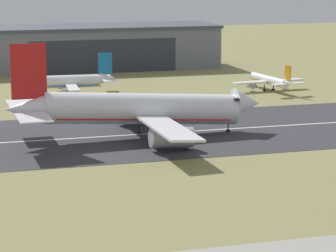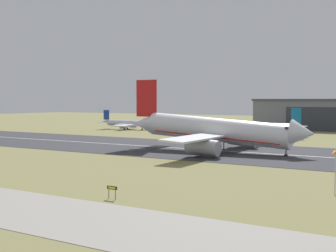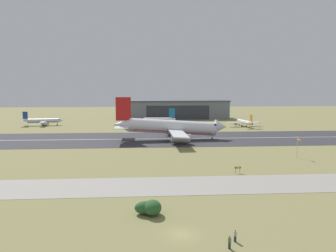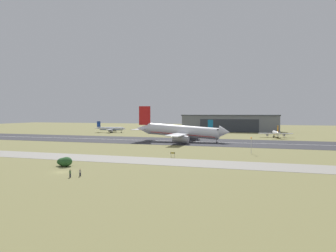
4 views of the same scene
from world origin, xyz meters
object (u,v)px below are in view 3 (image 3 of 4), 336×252
object	(u,v)px
airplane_landing	(172,127)
airplane_parked_east	(244,122)
windsock_pole	(299,141)
spectator_left	(230,242)
airplane_parked_west	(158,120)
spectator_right	(235,236)
runway_sign	(238,168)
airplane_parked_centre	(43,121)
shrub_clump	(150,208)

from	to	relation	value
airplane_landing	airplane_parked_east	bearing A→B (deg)	44.65
windsock_pole	spectator_left	world-z (taller)	windsock_pole
airplane_parked_west	spectator_right	size ratio (longest dim) A/B	14.47
airplane_parked_west	airplane_parked_east	size ratio (longest dim) A/B	1.18
spectator_left	spectator_right	world-z (taller)	spectator_left
airplane_parked_east	runway_sign	xyz separation A→B (m)	(-33.36, -102.98, -1.39)
airplane_parked_centre	windsock_pole	distance (m)	148.68
airplane_landing	airplane_parked_east	xyz separation A→B (m)	(45.99, 45.43, -2.64)
airplane_landing	runway_sign	xyz separation A→B (m)	(12.63, -57.55, -4.03)
shrub_clump	windsock_pole	world-z (taller)	windsock_pole
airplane_parked_east	shrub_clump	world-z (taller)	airplane_parked_east
spectator_right	runway_sign	bearing A→B (deg)	73.45
airplane_parked_west	airplane_parked_east	distance (m)	50.60
shrub_clump	windsock_pole	distance (m)	64.77
runway_sign	spectator_right	bearing A→B (deg)	-106.55
airplane_parked_centre	windsock_pole	world-z (taller)	airplane_parked_centre
airplane_parked_east	runway_sign	size ratio (longest dim) A/B	12.34
windsock_pole	spectator_left	xyz separation A→B (m)	(-37.08, -56.61, -4.56)
airplane_parked_centre	runway_sign	size ratio (longest dim) A/B	13.75
shrub_clump	runway_sign	xyz separation A→B (m)	(23.40, 26.65, 0.07)
runway_sign	spectator_left	distance (m)	41.81
airplane_parked_west	runway_sign	xyz separation A→B (m)	(16.44, -111.95, -1.84)
airplane_landing	windsock_pole	size ratio (longest dim) A/B	8.07
airplane_landing	windsock_pole	bearing A→B (deg)	-47.71
runway_sign	spectator_left	world-z (taller)	spectator_left
airplane_landing	airplane_parked_west	distance (m)	54.58
airplane_landing	airplane_parked_centre	world-z (taller)	airplane_landing
shrub_clump	spectator_left	distance (m)	17.07
runway_sign	spectator_left	size ratio (longest dim) A/B	0.93
airplane_parked_east	spectator_right	size ratio (longest dim) A/B	12.21
airplane_parked_east	windsock_pole	distance (m)	86.73
windsock_pole	spectator_right	size ratio (longest dim) A/B	3.56
runway_sign	spectator_right	world-z (taller)	spectator_right
shrub_clump	airplane_parked_east	bearing A→B (deg)	66.35
runway_sign	airplane_parked_east	bearing A→B (deg)	72.05
airplane_landing	spectator_left	xyz separation A→B (m)	(0.03, -97.41, -4.36)
airplane_parked_east	airplane_parked_centre	bearing A→B (deg)	173.18
airplane_landing	spectator_right	size ratio (longest dim) A/B	28.76
windsock_pole	runway_sign	bearing A→B (deg)	-145.62
shrub_clump	spectator_right	xyz separation A→B (m)	(12.16, -11.20, -0.33)
airplane_landing	shrub_clump	size ratio (longest dim) A/B	10.53
spectator_right	airplane_parked_east	bearing A→B (deg)	72.43
airplane_parked_east	runway_sign	bearing A→B (deg)	-107.95
airplane_parked_east	spectator_right	world-z (taller)	airplane_parked_east
airplane_parked_centre	spectator_right	size ratio (longest dim) A/B	13.60
spectator_right	airplane_parked_centre	bearing A→B (deg)	115.49
airplane_parked_east	spectator_left	world-z (taller)	airplane_parked_east
airplane_parked_west	spectator_left	xyz separation A→B (m)	(3.84, -151.81, -2.17)
airplane_parked_centre	airplane_landing	bearing A→B (deg)	-39.42
airplane_parked_west	runway_sign	distance (m)	113.16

